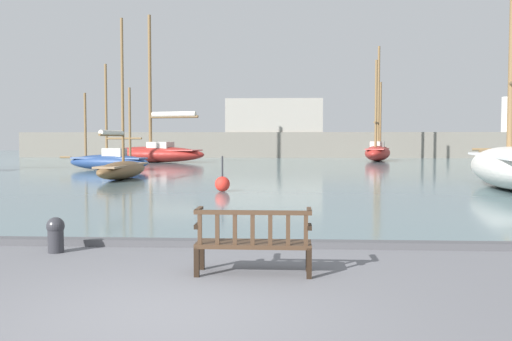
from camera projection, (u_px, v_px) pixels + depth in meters
The scene contains 12 objects.
ground_plane at pixel (163, 313), 6.15m from camera, with size 160.00×160.00×0.00m, color slate.
harbor_water at pixel (273, 160), 50.01m from camera, with size 100.00×80.00×0.08m, color slate.
quay_edge_kerb at pixel (211, 243), 9.98m from camera, with size 40.00×0.30×0.12m, color #4C4C50.
park_bench at pixel (253, 241), 7.89m from camera, with size 1.60×0.53×0.92m.
sailboat_far_port at pixel (154, 151), 44.58m from camera, with size 9.02×4.69×11.42m.
sailboat_outer_starboard at pixel (378, 150), 47.20m from camera, with size 3.54×6.98×9.46m.
sailboat_outer_port at pixel (122, 168), 25.86m from camera, with size 1.48×5.58×7.26m.
sailboat_mid_starboard at pixel (109, 160), 33.19m from camera, with size 5.89×2.59×6.15m.
sailboat_nearest_starboard at pixel (511, 164), 20.92m from camera, with size 3.72×10.74×11.69m.
mooring_bollard at pixel (56, 233), 9.44m from camera, with size 0.30×0.30×0.59m.
channel_buoy at pixel (222, 184), 19.61m from camera, with size 0.52×0.52×1.22m.
far_breakwater at pixel (277, 140), 56.27m from camera, with size 50.81×2.40×5.95m.
Camera 1 is at (1.35, -5.99, 1.88)m, focal length 40.00 mm.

